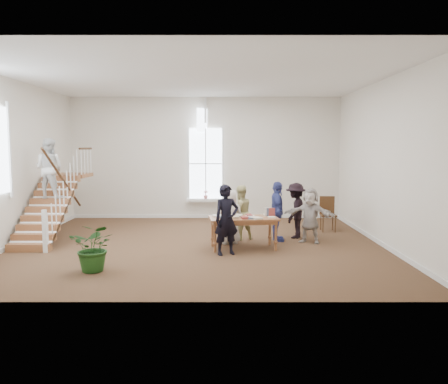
{
  "coord_description": "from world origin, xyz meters",
  "views": [
    {
      "loc": [
        0.69,
        -11.84,
        2.7
      ],
      "look_at": [
        0.69,
        0.4,
        1.41
      ],
      "focal_mm": 35.0,
      "sensor_mm": 36.0,
      "label": 1
    }
  ],
  "objects_px": {
    "woman_cluster_b": "(296,210)",
    "woman_cluster_c": "(310,215)",
    "side_chair": "(328,211)",
    "library_table": "(243,220)",
    "person_yellow": "(240,213)",
    "woman_cluster_a": "(277,211)",
    "police_officer": "(227,220)",
    "elderly_woman": "(230,216)",
    "floor_plant": "(94,247)"
  },
  "relations": [
    {
      "from": "police_officer",
      "to": "woman_cluster_a",
      "type": "xyz_separation_m",
      "value": [
        1.45,
        1.57,
        -0.03
      ]
    },
    {
      "from": "person_yellow",
      "to": "floor_plant",
      "type": "distance_m",
      "value": 4.59
    },
    {
      "from": "library_table",
      "to": "woman_cluster_b",
      "type": "height_order",
      "value": "woman_cluster_b"
    },
    {
      "from": "library_table",
      "to": "person_yellow",
      "type": "distance_m",
      "value": 1.1
    },
    {
      "from": "woman_cluster_a",
      "to": "side_chair",
      "type": "distance_m",
      "value": 2.38
    },
    {
      "from": "police_officer",
      "to": "woman_cluster_a",
      "type": "bearing_deg",
      "value": 23.65
    },
    {
      "from": "elderly_woman",
      "to": "side_chair",
      "type": "distance_m",
      "value": 3.66
    },
    {
      "from": "woman_cluster_a",
      "to": "elderly_woman",
      "type": "bearing_deg",
      "value": 103.83
    },
    {
      "from": "library_table",
      "to": "side_chair",
      "type": "distance_m",
      "value": 3.74
    },
    {
      "from": "woman_cluster_a",
      "to": "woman_cluster_c",
      "type": "height_order",
      "value": "woman_cluster_a"
    },
    {
      "from": "library_table",
      "to": "woman_cluster_b",
      "type": "bearing_deg",
      "value": 33.38
    },
    {
      "from": "woman_cluster_c",
      "to": "person_yellow",
      "type": "bearing_deg",
      "value": -165.78
    },
    {
      "from": "woman_cluster_a",
      "to": "police_officer",
      "type": "bearing_deg",
      "value": 137.87
    },
    {
      "from": "library_table",
      "to": "side_chair",
      "type": "relative_size",
      "value": 1.7
    },
    {
      "from": "woman_cluster_b",
      "to": "woman_cluster_c",
      "type": "relative_size",
      "value": 1.06
    },
    {
      "from": "elderly_woman",
      "to": "person_yellow",
      "type": "distance_m",
      "value": 0.58
    },
    {
      "from": "person_yellow",
      "to": "woman_cluster_c",
      "type": "xyz_separation_m",
      "value": [
        1.95,
        -0.38,
        -0.02
      ]
    },
    {
      "from": "person_yellow",
      "to": "woman_cluster_b",
      "type": "xyz_separation_m",
      "value": [
        1.65,
        0.27,
        0.02
      ]
    },
    {
      "from": "side_chair",
      "to": "person_yellow",
      "type": "bearing_deg",
      "value": -153.11
    },
    {
      "from": "library_table",
      "to": "side_chair",
      "type": "bearing_deg",
      "value": 34.16
    },
    {
      "from": "police_officer",
      "to": "woman_cluster_c",
      "type": "height_order",
      "value": "police_officer"
    },
    {
      "from": "floor_plant",
      "to": "side_chair",
      "type": "xyz_separation_m",
      "value": [
        6.11,
        4.57,
        0.09
      ]
    },
    {
      "from": "woman_cluster_c",
      "to": "library_table",
      "type": "bearing_deg",
      "value": -134.08
    },
    {
      "from": "floor_plant",
      "to": "side_chair",
      "type": "relative_size",
      "value": 0.96
    },
    {
      "from": "woman_cluster_b",
      "to": "side_chair",
      "type": "xyz_separation_m",
      "value": [
        1.21,
        1.09,
        -0.19
      ]
    },
    {
      "from": "woman_cluster_b",
      "to": "side_chair",
      "type": "height_order",
      "value": "woman_cluster_b"
    },
    {
      "from": "library_table",
      "to": "person_yellow",
      "type": "xyz_separation_m",
      "value": [
        -0.03,
        1.1,
        0.04
      ]
    },
    {
      "from": "police_officer",
      "to": "side_chair",
      "type": "distance_m",
      "value": 4.51
    },
    {
      "from": "person_yellow",
      "to": "woman_cluster_a",
      "type": "bearing_deg",
      "value": 142.13
    },
    {
      "from": "library_table",
      "to": "woman_cluster_c",
      "type": "distance_m",
      "value": 2.04
    },
    {
      "from": "police_officer",
      "to": "floor_plant",
      "type": "relative_size",
      "value": 1.66
    },
    {
      "from": "floor_plant",
      "to": "elderly_woman",
      "type": "bearing_deg",
      "value": 42.58
    },
    {
      "from": "library_table",
      "to": "police_officer",
      "type": "xyz_separation_m",
      "value": [
        -0.43,
        -0.65,
        0.13
      ]
    },
    {
      "from": "woman_cluster_b",
      "to": "person_yellow",
      "type": "bearing_deg",
      "value": -55.86
    },
    {
      "from": "side_chair",
      "to": "library_table",
      "type": "bearing_deg",
      "value": -137.46
    },
    {
      "from": "person_yellow",
      "to": "woman_cluster_b",
      "type": "bearing_deg",
      "value": 161.26
    },
    {
      "from": "library_table",
      "to": "elderly_woman",
      "type": "bearing_deg",
      "value": 112.22
    },
    {
      "from": "elderly_woman",
      "to": "floor_plant",
      "type": "relative_size",
      "value": 1.45
    },
    {
      "from": "library_table",
      "to": "elderly_woman",
      "type": "relative_size",
      "value": 1.22
    },
    {
      "from": "woman_cluster_a",
      "to": "floor_plant",
      "type": "relative_size",
      "value": 1.61
    },
    {
      "from": "person_yellow",
      "to": "library_table",
      "type": "bearing_deg",
      "value": 63.86
    },
    {
      "from": "library_table",
      "to": "elderly_woman",
      "type": "height_order",
      "value": "elderly_woman"
    },
    {
      "from": "person_yellow",
      "to": "woman_cluster_a",
      "type": "height_order",
      "value": "woman_cluster_a"
    },
    {
      "from": "floor_plant",
      "to": "woman_cluster_c",
      "type": "bearing_deg",
      "value": 28.58
    },
    {
      "from": "person_yellow",
      "to": "side_chair",
      "type": "xyz_separation_m",
      "value": [
        2.85,
        1.36,
        -0.17
      ]
    },
    {
      "from": "police_officer",
      "to": "floor_plant",
      "type": "xyz_separation_m",
      "value": [
        -2.86,
        -1.47,
        -0.35
      ]
    },
    {
      "from": "woman_cluster_b",
      "to": "floor_plant",
      "type": "bearing_deg",
      "value": -29.69
    },
    {
      "from": "elderly_woman",
      "to": "woman_cluster_a",
      "type": "relative_size",
      "value": 0.9
    },
    {
      "from": "woman_cluster_b",
      "to": "police_officer",
      "type": "bearing_deg",
      "value": -20.49
    },
    {
      "from": "police_officer",
      "to": "person_yellow",
      "type": "height_order",
      "value": "police_officer"
    }
  ]
}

